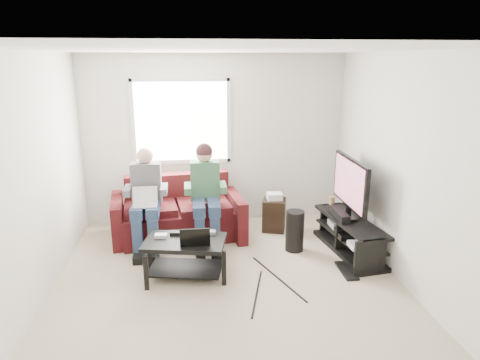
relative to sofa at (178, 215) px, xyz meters
name	(u,v)px	position (x,y,z in m)	size (l,w,h in m)	color
floor	(229,290)	(0.59, -1.63, -0.32)	(4.50, 4.50, 0.00)	tan
ceiling	(227,49)	(0.59, -1.63, 2.28)	(4.50, 4.50, 0.00)	white
wall_back	(215,140)	(0.59, 0.62, 0.98)	(4.50, 4.50, 0.00)	silver
wall_front	(268,291)	(0.59, -3.88, 0.98)	(4.50, 4.50, 0.00)	silver
wall_left	(28,186)	(-1.41, -1.63, 0.98)	(4.50, 4.50, 0.00)	silver
wall_right	(409,173)	(2.59, -1.63, 0.98)	(4.50, 4.50, 0.00)	silver
window	(181,122)	(0.09, 0.60, 1.28)	(1.48, 0.04, 1.28)	white
sofa	(178,215)	(0.00, 0.00, 0.00)	(1.95, 1.06, 0.87)	#481215
person_left	(146,195)	(-0.40, -0.33, 0.43)	(0.40, 0.71, 1.36)	navy
person_right	(205,188)	(0.40, -0.31, 0.49)	(0.40, 0.71, 1.40)	navy
laptop_silver	(145,201)	(-0.40, -0.53, 0.41)	(0.32, 0.22, 0.24)	silver
coffee_table	(185,250)	(0.11, -1.24, 0.02)	(1.03, 0.74, 0.47)	black
laptop_black	(195,233)	(0.23, -1.32, 0.27)	(0.34, 0.24, 0.24)	black
controller_a	(161,236)	(-0.17, -1.12, 0.17)	(0.14, 0.09, 0.04)	silver
controller_b	(176,233)	(0.01, -1.06, 0.17)	(0.14, 0.09, 0.04)	black
controller_c	(210,232)	(0.41, -1.09, 0.17)	(0.14, 0.09, 0.04)	gray
tv_stand	(349,237)	(2.29, -0.82, -0.12)	(0.60, 1.43, 0.46)	black
tv	(350,184)	(2.29, -0.72, 0.60)	(0.12, 1.10, 0.81)	black
soundbar	(340,214)	(2.17, -0.72, 0.19)	(0.12, 0.50, 0.10)	black
drink_cup	(332,201)	(2.24, -0.19, 0.20)	(0.08, 0.08, 0.12)	#AC804A
console_white	(361,245)	(2.29, -1.22, -0.05)	(0.30, 0.22, 0.06)	silver
console_grey	(342,224)	(2.29, -0.52, -0.04)	(0.34, 0.26, 0.08)	gray
console_black	(351,234)	(2.29, -0.87, -0.04)	(0.38, 0.30, 0.07)	black
subwoofer	(295,231)	(1.58, -0.68, -0.04)	(0.25, 0.25, 0.56)	black
keyboard_floor	(347,271)	(2.07, -1.37, -0.31)	(0.16, 0.47, 0.03)	black
end_table	(274,213)	(1.44, 0.05, -0.06)	(0.33, 0.33, 0.59)	black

